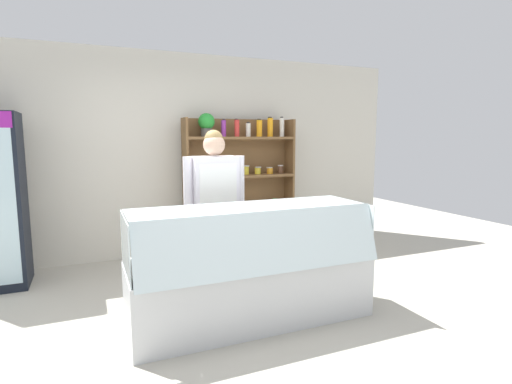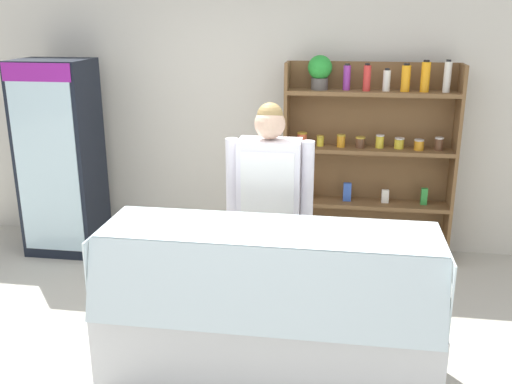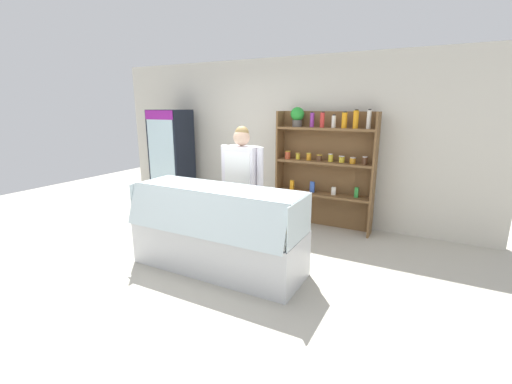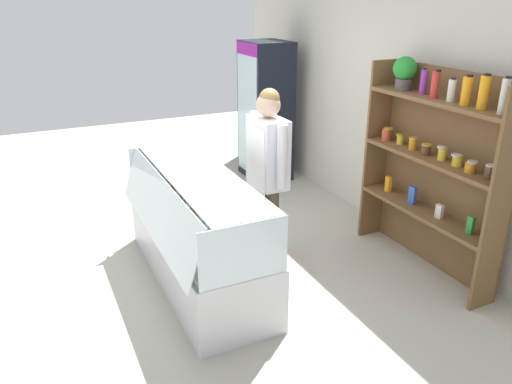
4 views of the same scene
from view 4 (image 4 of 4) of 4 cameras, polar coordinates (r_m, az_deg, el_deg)
name	(u,v)px [view 4 (image 4 of 4)]	position (r m, az deg, el deg)	size (l,w,h in m)	color
ground_plane	(201,265)	(4.88, -6.32, -8.29)	(12.00, 12.00, 0.00)	#B7B2A3
back_wall	(398,105)	(5.46, 15.97, 9.52)	(6.80, 0.10, 2.70)	beige
drinks_fridge	(265,111)	(6.90, 1.08, 9.19)	(0.68, 0.56, 1.86)	black
shelving_unit	(434,158)	(4.74, 19.64, 3.72)	(1.54, 0.29, 1.91)	brown
deli_display_case	(197,248)	(4.52, -6.74, -6.41)	(2.08, 0.77, 1.01)	silver
shop_clerk	(267,162)	(4.58, 1.30, 3.40)	(0.64, 0.25, 1.67)	#4C4233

